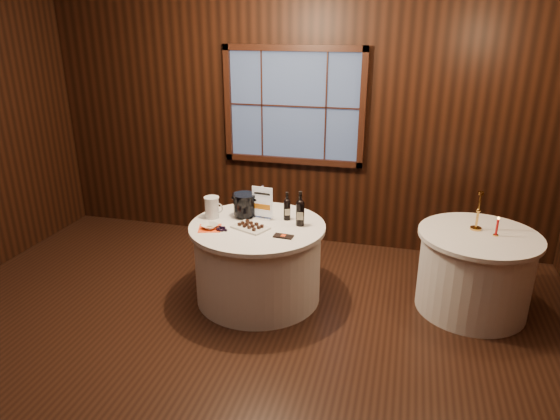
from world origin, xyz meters
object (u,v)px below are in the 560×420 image
(grape_bunch, at_px, (222,228))
(cracker_bowl, at_px, (210,226))
(ice_bucket, at_px, (245,205))
(red_candle, at_px, (497,228))
(port_bottle_right, at_px, (300,211))
(brass_candlestick, at_px, (478,216))
(glass_pitcher, at_px, (212,207))
(main_table, at_px, (258,261))
(chocolate_plate, at_px, (250,227))
(side_table, at_px, (474,272))
(port_bottle_left, at_px, (287,208))
(chocolate_box, at_px, (283,236))
(sign_stand, at_px, (263,208))

(grape_bunch, height_order, cracker_bowl, same)
(ice_bucket, bearing_deg, red_candle, 2.97)
(port_bottle_right, bearing_deg, brass_candlestick, 0.83)
(brass_candlestick, bearing_deg, grape_bunch, -164.85)
(grape_bunch, relative_size, glass_pitcher, 0.81)
(main_table, xyz_separation_m, glass_pitcher, (-0.48, 0.07, 0.49))
(chocolate_plate, xyz_separation_m, grape_bunch, (-0.24, -0.11, 0.00))
(side_table, xyz_separation_m, ice_bucket, (-2.18, -0.13, 0.51))
(port_bottle_left, height_order, brass_candlestick, brass_candlestick)
(chocolate_box, relative_size, cracker_bowl, 1.18)
(side_table, height_order, sign_stand, sign_stand)
(side_table, distance_m, brass_candlestick, 0.52)
(red_candle, bearing_deg, brass_candlestick, 144.90)
(main_table, bearing_deg, port_bottle_left, 39.36)
(ice_bucket, height_order, red_candle, ice_bucket)
(glass_pitcher, bearing_deg, brass_candlestick, 15.07)
(side_table, relative_size, grape_bunch, 6.35)
(cracker_bowl, bearing_deg, grape_bunch, -6.69)
(side_table, xyz_separation_m, port_bottle_left, (-1.76, -0.10, 0.50))
(port_bottle_right, distance_m, glass_pitcher, 0.87)
(grape_bunch, bearing_deg, red_candle, 11.70)
(chocolate_plate, bearing_deg, ice_bucket, 118.05)
(ice_bucket, bearing_deg, sign_stand, -2.71)
(grape_bunch, bearing_deg, port_bottle_right, 24.26)
(side_table, distance_m, red_candle, 0.47)
(glass_pitcher, relative_size, brass_candlestick, 0.58)
(main_table, xyz_separation_m, brass_candlestick, (1.97, 0.40, 0.51))
(main_table, height_order, chocolate_plate, chocolate_plate)
(port_bottle_left, relative_size, grape_bunch, 1.63)
(port_bottle_left, distance_m, brass_candlestick, 1.74)
(ice_bucket, xyz_separation_m, chocolate_box, (0.48, -0.38, -0.12))
(sign_stand, bearing_deg, main_table, -86.00)
(grape_bunch, bearing_deg, ice_bucket, 76.02)
(side_table, distance_m, port_bottle_left, 1.84)
(side_table, relative_size, chocolate_plate, 2.85)
(sign_stand, distance_m, cracker_bowl, 0.55)
(port_bottle_left, height_order, port_bottle_right, port_bottle_right)
(side_table, relative_size, port_bottle_left, 3.90)
(main_table, relative_size, port_bottle_left, 4.62)
(glass_pitcher, bearing_deg, main_table, -0.60)
(chocolate_plate, distance_m, glass_pitcher, 0.48)
(main_table, relative_size, red_candle, 7.19)
(port_bottle_right, bearing_deg, red_candle, -3.71)
(sign_stand, distance_m, ice_bucket, 0.19)
(port_bottle_left, xyz_separation_m, glass_pitcher, (-0.71, -0.13, -0.01))
(glass_pitcher, bearing_deg, chocolate_plate, -13.62)
(ice_bucket, relative_size, grape_bunch, 1.37)
(ice_bucket, relative_size, glass_pitcher, 1.11)
(port_bottle_right, bearing_deg, sign_stand, 159.37)
(chocolate_plate, bearing_deg, grape_bunch, -155.48)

